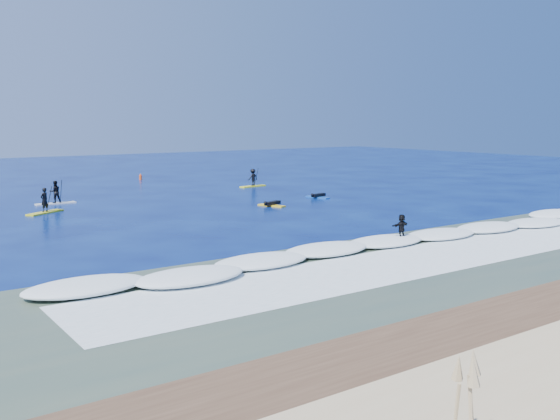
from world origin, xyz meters
TOP-DOWN VIEW (x-y plane):
  - ground at (0.00, 0.00)m, footprint 160.00×160.00m
  - shallow_water at (0.00, -14.00)m, footprint 90.00×13.00m
  - breaking_wave at (0.00, -10.00)m, footprint 40.00×6.00m
  - whitewater at (0.00, -13.00)m, footprint 34.00×5.00m
  - sup_paddler_left at (-10.81, 12.31)m, footprint 2.90×2.20m
  - sup_paddler_center at (-8.85, 16.71)m, footprint 3.01×0.79m
  - sup_paddler_right at (10.55, 18.46)m, footprint 2.95×1.18m
  - prone_paddler_near at (4.28, 6.03)m, footprint 1.78×2.34m
  - prone_paddler_far at (10.30, 7.96)m, footprint 1.72×2.25m
  - wave_surfer at (2.00, -9.60)m, footprint 1.96×0.67m
  - marker_buoy at (4.29, 31.40)m, footprint 0.30×0.30m

SIDE VIEW (x-z plane):
  - ground at x=0.00m, z-range 0.00..0.00m
  - breaking_wave at x=0.00m, z-range -0.15..0.15m
  - whitewater at x=0.00m, z-range -0.01..0.01m
  - shallow_water at x=0.00m, z-range 0.00..0.01m
  - prone_paddler_far at x=10.30m, z-range -0.07..0.38m
  - prone_paddler_near at x=4.28m, z-range -0.08..0.40m
  - marker_buoy at x=4.29m, z-range -0.05..0.66m
  - sup_paddler_left at x=-10.81m, z-range -0.39..1.69m
  - sup_paddler_right at x=10.55m, z-range -0.22..1.79m
  - sup_paddler_center at x=-8.85m, z-range -0.27..1.84m
  - wave_surfer at x=2.00m, z-range 0.10..1.49m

